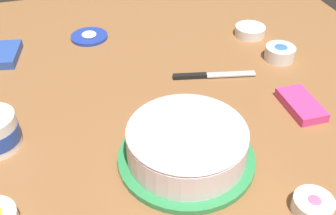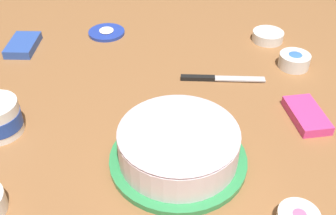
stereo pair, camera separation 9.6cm
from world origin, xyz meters
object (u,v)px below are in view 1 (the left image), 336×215
frosting_tub_lid (89,36)px  candy_box_upper (301,105)px  frosted_cake (187,144)px  spreading_knife (207,75)px  sprinkle_bowl_orange (250,31)px  sprinkle_bowl_blue (280,52)px  candy_box_lower (5,55)px  sprinkle_bowl_pink (313,205)px

frosting_tub_lid → candy_box_upper: 0.71m
frosted_cake → frosting_tub_lid: (-0.62, -0.14, -0.04)m
frosting_tub_lid → spreading_knife: size_ratio=0.51×
sprinkle_bowl_orange → frosting_tub_lid: bearing=-103.6°
spreading_knife → sprinkle_bowl_blue: 0.25m
sprinkle_bowl_blue → spreading_knife: bearing=-82.1°
spreading_knife → sprinkle_bowl_orange: size_ratio=2.37×
candy_box_upper → sprinkle_bowl_orange: bearing=173.6°
candy_box_lower → frosting_tub_lid: bearing=113.0°
sprinkle_bowl_blue → sprinkle_bowl_pink: 0.57m
frosting_tub_lid → sprinkle_bowl_orange: bearing=76.4°
spreading_knife → candy_box_upper: candy_box_upper is taller
spreading_knife → candy_box_lower: bearing=-115.5°
sprinkle_bowl_orange → candy_box_lower: sprinkle_bowl_orange is taller
sprinkle_bowl_pink → sprinkle_bowl_orange: 0.72m
frosting_tub_lid → candy_box_lower: 0.27m
candy_box_lower → sprinkle_bowl_blue: bearing=84.3°
frosted_cake → sprinkle_bowl_pink: size_ratio=3.81×
candy_box_lower → candy_box_upper: 0.87m
sprinkle_bowl_pink → candy_box_upper: (-0.29, 0.15, -0.01)m
sprinkle_bowl_pink → frosted_cake: bearing=-135.8°
candy_box_lower → sprinkle_bowl_orange: bearing=95.5°
frosted_cake → sprinkle_bowl_pink: 0.28m
sprinkle_bowl_blue → candy_box_lower: size_ratio=0.65×
sprinkle_bowl_orange → candy_box_upper: (0.40, -0.04, -0.00)m
frosting_tub_lid → candy_box_upper: (0.52, 0.47, 0.01)m
frosted_cake → sprinkle_bowl_blue: 0.52m
sprinkle_bowl_blue → candy_box_upper: bearing=-15.2°
frosted_cake → frosting_tub_lid: bearing=-167.6°
sprinkle_bowl_blue → frosted_cake: bearing=-50.5°
spreading_knife → sprinkle_bowl_blue: size_ratio=2.63×
spreading_knife → sprinkle_bowl_blue: sprinkle_bowl_blue is taller
frosted_cake → spreading_knife: 0.34m
sprinkle_bowl_blue → candy_box_lower: bearing=-106.1°
candy_box_lower → candy_box_upper: size_ratio=0.99×
candy_box_upper → sprinkle_bowl_pink: bearing=-27.0°
sprinkle_bowl_pink → sprinkle_bowl_orange: bearing=164.7°
candy_box_lower → spreading_knife: bearing=74.9°
frosted_cake → frosting_tub_lid: 0.64m
frosted_cake → spreading_knife: (-0.30, 0.16, -0.04)m
sprinkle_bowl_blue → candy_box_upper: sprinkle_bowl_blue is taller
frosting_tub_lid → sprinkle_bowl_blue: (0.29, 0.54, 0.02)m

